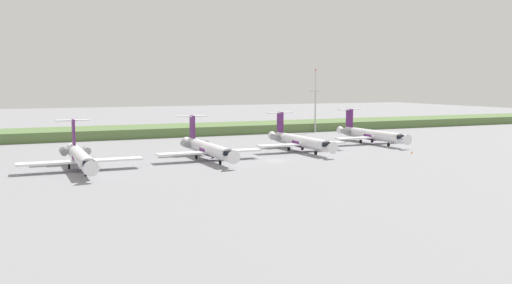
{
  "coord_description": "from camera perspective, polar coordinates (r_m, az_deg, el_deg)",
  "views": [
    {
      "loc": [
        -51.54,
        -105.66,
        16.56
      ],
      "look_at": [
        0.0,
        10.43,
        3.0
      ],
      "focal_mm": 39.12,
      "sensor_mm": 36.0,
      "label": 1
    }
  ],
  "objects": [
    {
      "name": "regional_jet_second",
      "position": [
        120.42,
        -5.02,
        -0.62
      ],
      "size": [
        22.81,
        31.0,
        9.0
      ],
      "color": "white",
      "rests_on": "ground"
    },
    {
      "name": "regional_jet_fourth",
      "position": [
        155.47,
        11.62,
        0.79
      ],
      "size": [
        22.81,
        31.0,
        9.0
      ],
      "color": "white",
      "rests_on": "ground"
    },
    {
      "name": "grass_berm",
      "position": [
        181.07,
        -7.32,
        1.25
      ],
      "size": [
        320.0,
        20.0,
        2.86
      ],
      "primitive_type": "cube",
      "color": "#597542",
      "rests_on": "ground"
    },
    {
      "name": "safety_cone_front_marker",
      "position": [
        135.89,
        15.65,
        -1.02
      ],
      "size": [
        0.44,
        0.44,
        0.55
      ],
      "primitive_type": "cone",
      "color": "orange",
      "rests_on": "ground"
    },
    {
      "name": "antenna_mast",
      "position": [
        187.23,
        6.08,
        3.68
      ],
      "size": [
        4.4,
        0.5,
        21.08
      ],
      "color": "#B2B2B7",
      "rests_on": "ground"
    },
    {
      "name": "ground_plane",
      "position": [
        146.07,
        -3.12,
        -0.43
      ],
      "size": [
        500.0,
        500.0,
        0.0
      ],
      "primitive_type": "plane",
      "color": "gray"
    },
    {
      "name": "regional_jet_third",
      "position": [
        135.57,
        4.44,
        0.14
      ],
      "size": [
        22.81,
        31.0,
        9.0
      ],
      "color": "white",
      "rests_on": "ground"
    },
    {
      "name": "regional_jet_nearest",
      "position": [
        111.29,
        -17.54,
        -1.43
      ],
      "size": [
        22.81,
        31.0,
        9.0
      ],
      "color": "white",
      "rests_on": "ground"
    }
  ]
}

